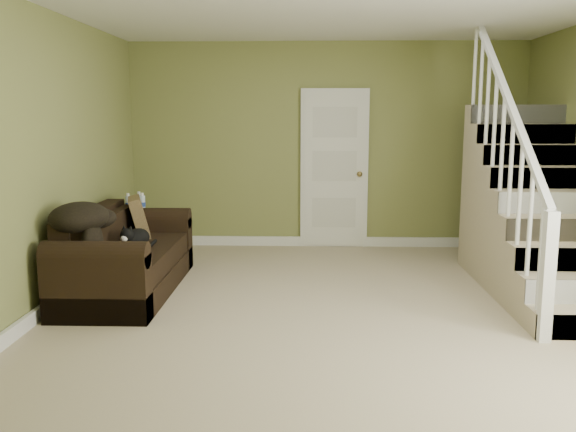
# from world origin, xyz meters

# --- Properties ---
(floor) EXTENTS (5.00, 5.50, 0.01)m
(floor) POSITION_xyz_m (0.00, 0.00, 0.00)
(floor) COLOR tan
(floor) RESTS_ON ground
(ceiling) EXTENTS (5.00, 5.50, 0.01)m
(ceiling) POSITION_xyz_m (0.00, 0.00, 2.60)
(ceiling) COLOR white
(ceiling) RESTS_ON wall_back
(wall_back) EXTENTS (5.00, 0.04, 2.60)m
(wall_back) POSITION_xyz_m (0.00, 2.75, 1.30)
(wall_back) COLOR olive
(wall_back) RESTS_ON floor
(wall_front) EXTENTS (5.00, 0.04, 2.60)m
(wall_front) POSITION_xyz_m (0.00, -2.75, 1.30)
(wall_front) COLOR olive
(wall_front) RESTS_ON floor
(wall_left) EXTENTS (0.04, 5.50, 2.60)m
(wall_left) POSITION_xyz_m (-2.50, 0.00, 1.30)
(wall_left) COLOR olive
(wall_left) RESTS_ON floor
(baseboard_back) EXTENTS (5.00, 0.04, 0.12)m
(baseboard_back) POSITION_xyz_m (0.00, 2.72, 0.06)
(baseboard_back) COLOR white
(baseboard_back) RESTS_ON floor
(baseboard_left) EXTENTS (0.04, 5.50, 0.12)m
(baseboard_left) POSITION_xyz_m (-2.47, 0.00, 0.06)
(baseboard_left) COLOR white
(baseboard_left) RESTS_ON floor
(door) EXTENTS (0.86, 0.12, 2.02)m
(door) POSITION_xyz_m (0.10, 2.71, 1.01)
(door) COLOR white
(door) RESTS_ON floor
(staircase) EXTENTS (1.00, 2.51, 2.82)m
(staircase) POSITION_xyz_m (1.99, 0.97, 0.64)
(staircase) COLOR tan
(staircase) RESTS_ON floor
(sofa) EXTENTS (0.87, 2.01, 0.80)m
(sofa) POSITION_xyz_m (-2.01, 0.60, 0.30)
(sofa) COLOR black
(sofa) RESTS_ON floor
(side_table) EXTENTS (0.50, 0.50, 0.83)m
(side_table) POSITION_xyz_m (-2.17, 1.67, 0.31)
(side_table) COLOR black
(side_table) RESTS_ON floor
(cat) EXTENTS (0.27, 0.53, 0.26)m
(cat) POSITION_xyz_m (-1.87, 0.57, 0.53)
(cat) COLOR black
(cat) RESTS_ON sofa
(banana) EXTENTS (0.17, 0.21, 0.06)m
(banana) POSITION_xyz_m (-1.77, 0.15, 0.46)
(banana) COLOR gold
(banana) RESTS_ON sofa
(throw_pillow) EXTENTS (0.35, 0.52, 0.49)m
(throw_pillow) POSITION_xyz_m (-2.02, 1.22, 0.60)
(throw_pillow) COLOR #4B331E
(throw_pillow) RESTS_ON sofa
(throw_blanket) EXTENTS (0.53, 0.67, 0.26)m
(throw_blanket) POSITION_xyz_m (-2.20, 0.03, 0.82)
(throw_blanket) COLOR black
(throw_blanket) RESTS_ON sofa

